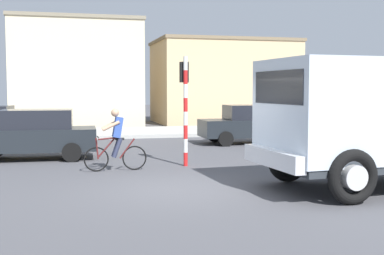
% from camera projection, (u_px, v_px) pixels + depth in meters
% --- Properties ---
extents(ground_plane, '(120.00, 120.00, 0.00)m').
position_uv_depth(ground_plane, '(184.00, 190.00, 11.29)').
color(ground_plane, '#4C4C51').
extents(sidewalk_far, '(80.00, 5.00, 0.16)m').
position_uv_depth(sidewalk_far, '(118.00, 133.00, 25.14)').
color(sidewalk_far, '#ADADA8').
rests_on(sidewalk_far, ground).
extents(truck_foreground, '(5.56, 3.09, 2.90)m').
position_uv_depth(truck_foreground, '(379.00, 115.00, 11.37)').
color(truck_foreground, silver).
rests_on(truck_foreground, ground).
extents(cyclist, '(1.73, 0.50, 1.72)m').
position_uv_depth(cyclist, '(116.00, 140.00, 13.82)').
color(cyclist, black).
rests_on(cyclist, ground).
extents(traffic_light_pole, '(0.24, 0.43, 3.20)m').
position_uv_depth(traffic_light_pole, '(185.00, 96.00, 14.67)').
color(traffic_light_pole, red).
rests_on(traffic_light_pole, ground).
extents(car_red_near, '(4.04, 1.96, 1.60)m').
position_uv_depth(car_red_near, '(250.00, 124.00, 20.81)').
color(car_red_near, '#1E2328').
rests_on(car_red_near, ground).
extents(car_far_side, '(4.06, 1.99, 1.60)m').
position_uv_depth(car_far_side, '(34.00, 134.00, 16.07)').
color(car_far_side, '#1E2328').
rests_on(car_far_side, ground).
extents(building_mid_block, '(7.77, 7.59, 6.48)m').
position_uv_depth(building_mid_block, '(77.00, 73.00, 31.91)').
color(building_mid_block, beige).
rests_on(building_mid_block, ground).
extents(building_corner_right, '(9.18, 6.31, 5.50)m').
position_uv_depth(building_corner_right, '(223.00, 82.00, 34.04)').
color(building_corner_right, '#D1B284').
rests_on(building_corner_right, ground).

